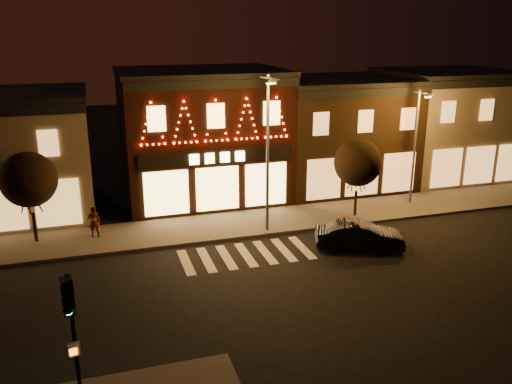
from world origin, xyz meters
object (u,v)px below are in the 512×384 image
dark_sedan (359,236)px  pedestrian (94,222)px  traffic_signal_near (71,321)px  streetlamp_mid (268,143)px

dark_sedan → pedestrian: pedestrian is taller
traffic_signal_near → streetlamp_mid: 15.70m
streetlamp_mid → pedestrian: bearing=154.0°
streetlamp_mid → dark_sedan: streetlamp_mid is taller
traffic_signal_near → streetlamp_mid: size_ratio=0.54×
streetlamp_mid → dark_sedan: size_ratio=1.90×
streetlamp_mid → pedestrian: streetlamp_mid is taller
traffic_signal_near → pedestrian: (0.67, 14.20, -2.33)m
pedestrian → traffic_signal_near: bearing=95.1°
dark_sedan → pedestrian: bearing=86.8°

